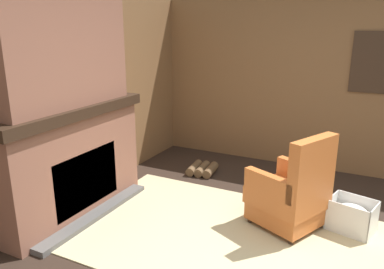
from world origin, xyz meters
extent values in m
cube|color=brown|center=(-2.61, 0.00, 1.20)|extent=(0.06, 5.77, 2.40)
cube|color=brown|center=(0.00, 2.61, 1.20)|extent=(5.77, 0.06, 2.40)
cube|color=brown|center=(-2.37, 0.00, 0.55)|extent=(0.42, 1.79, 1.09)
cube|color=black|center=(-2.20, 0.00, 0.43)|extent=(0.08, 0.93, 0.61)
cube|color=#565451|center=(-2.08, 0.00, 0.03)|extent=(0.16, 1.61, 0.06)
cube|color=black|center=(-2.37, 0.00, 1.15)|extent=(0.52, 1.89, 0.11)
cube|color=brown|center=(-2.37, 0.00, 1.79)|extent=(0.37, 1.58, 1.17)
cube|color=#C6B789|center=(-0.46, 0.27, 0.01)|extent=(3.58, 1.97, 0.01)
cube|color=#C6662D|center=(-0.22, 0.74, 0.18)|extent=(0.80, 0.78, 0.24)
cube|color=#C6662D|center=(-0.22, 0.74, 0.33)|extent=(0.84, 0.82, 0.18)
cube|color=#C6662D|center=(0.02, 0.63, 0.71)|extent=(0.36, 0.60, 0.59)
cube|color=#C6662D|center=(-0.34, 0.52, 0.52)|extent=(0.57, 0.33, 0.20)
cube|color=#C6662D|center=(-0.13, 0.98, 0.52)|extent=(0.57, 0.33, 0.20)
cylinder|color=#332319|center=(-0.56, 0.63, 0.03)|extent=(0.07, 0.07, 0.06)
cylinder|color=#332319|center=(-0.36, 1.07, 0.03)|extent=(0.07, 0.07, 0.06)
cylinder|color=#332319|center=(-0.08, 0.41, 0.03)|extent=(0.07, 0.07, 0.06)
cylinder|color=#332319|center=(0.12, 0.85, 0.03)|extent=(0.07, 0.07, 0.06)
cylinder|color=brown|center=(-1.72, 1.66, 0.06)|extent=(0.16, 0.40, 0.12)
cylinder|color=brown|center=(-1.60, 1.67, 0.06)|extent=(0.16, 0.40, 0.12)
cylinder|color=brown|center=(-1.48, 1.69, 0.06)|extent=(0.16, 0.40, 0.12)
cube|color=white|center=(0.40, 0.93, 0.01)|extent=(0.49, 0.42, 0.01)
cube|color=white|center=(0.60, 0.88, 0.17)|extent=(0.09, 0.31, 0.34)
cube|color=white|center=(0.20, 0.98, 0.17)|extent=(0.09, 0.31, 0.34)
cube|color=white|center=(0.44, 1.08, 0.17)|extent=(0.41, 0.12, 0.34)
cube|color=white|center=(0.36, 0.78, 0.17)|extent=(0.41, 0.12, 0.34)
ellipsoid|color=white|center=(0.40, 0.93, 0.19)|extent=(0.39, 0.33, 0.20)
ellipsoid|color=#B24C42|center=(-2.41, -0.53, 1.25)|extent=(0.10, 0.10, 0.09)
cylinder|color=white|center=(-2.41, -0.53, 1.38)|extent=(0.05, 0.05, 0.17)
cube|color=brown|center=(-2.41, 0.45, 1.26)|extent=(0.13, 0.24, 0.12)
cube|color=silver|center=(-2.34, 0.45, 1.27)|extent=(0.01, 0.04, 0.02)
cylinder|color=#336093|center=(-2.43, -0.11, 1.32)|extent=(0.06, 0.23, 0.23)
camera|label=1|loc=(0.47, -2.79, 1.99)|focal=35.00mm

